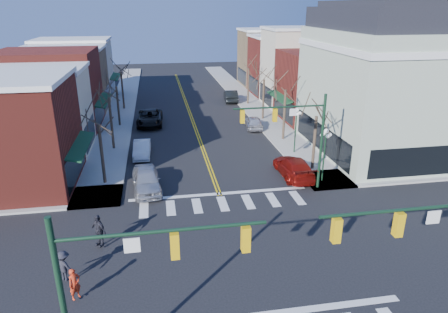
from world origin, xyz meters
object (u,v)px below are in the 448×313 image
lamppost_corner (325,146)px  pedestrian_red_a (75,284)px  car_right_near (294,167)px  victorian_corner (389,80)px  car_left_mid (142,149)px  lamppost_midblock (296,123)px  car_left_near (146,180)px  car_right_far (231,96)px  pedestrian_dark_a (99,230)px  pedestrian_dark_b (64,266)px  car_right_mid (253,122)px  car_left_far (150,118)px

lamppost_corner → pedestrian_red_a: 19.80m
car_right_near → lamppost_corner: bearing=140.7°
victorian_corner → car_left_mid: (-22.18, 2.17, -5.96)m
lamppost_midblock → car_left_near: lamppost_midblock is taller
lamppost_midblock → pedestrian_red_a: lamppost_midblock is taller
car_left_near → lamppost_corner: bearing=-8.4°
lamppost_corner → car_right_far: bearing=93.6°
car_right_near → pedestrian_red_a: bearing=39.5°
car_right_near → victorian_corner: bearing=-155.9°
lamppost_midblock → car_right_far: (-1.80, 22.22, -2.14)m
pedestrian_dark_a → car_right_near: bearing=75.3°
victorian_corner → pedestrian_red_a: (-24.82, -16.72, -5.72)m
victorian_corner → pedestrian_dark_b: 30.30m
lamppost_corner → car_left_near: lamppost_corner is taller
lamppost_corner → car_right_far: lamppost_corner is taller
lamppost_corner → car_left_mid: (-13.88, 8.17, -2.27)m
car_right_mid → car_right_near: bearing=95.2°
lamppost_midblock → car_right_mid: (-1.80, 8.55, -2.25)m
victorian_corner → car_left_near: 23.07m
lamppost_corner → pedestrian_red_a: bearing=-147.0°
pedestrian_dark_a → car_left_near: bearing=116.9°
car_left_far → car_right_far: bearing=44.4°
car_right_near → pedestrian_dark_b: bearing=34.7°
lamppost_midblock → car_left_mid: 14.17m
car_left_far → lamppost_midblock: bearing=-39.8°
car_left_mid → pedestrian_red_a: pedestrian_red_a is taller
lamppost_corner → pedestrian_dark_b: (-17.26, -9.26, -2.00)m
lamppost_corner → car_right_far: size_ratio=0.87×
car_left_near → car_right_near: 11.63m
car_left_far → pedestrian_dark_a: size_ratio=3.13×
pedestrian_dark_b → pedestrian_dark_a: bearing=-82.3°
pedestrian_red_a → car_left_mid: bearing=39.0°
car_left_mid → lamppost_corner: bearing=-29.2°
car_right_near → car_right_far: size_ratio=1.09×
victorian_corner → car_left_far: size_ratio=2.37×
lamppost_corner → car_left_far: (-13.19, 18.50, -2.13)m
car_right_far → car_right_near: bearing=94.9°
victorian_corner → pedestrian_dark_a: size_ratio=7.41×
lamppost_corner → pedestrian_dark_b: 19.68m
car_right_mid → pedestrian_dark_b: (-15.46, -24.31, 0.25)m
car_left_far → car_right_far: 15.30m
car_right_near → car_right_mid: bearing=-90.1°
car_left_near → car_left_far: (0.22, 17.68, -0.00)m
car_right_far → pedestrian_dark_b: (-15.46, -37.98, 0.15)m
lamppost_midblock → car_left_far: (-13.19, 12.00, -2.13)m
car_left_near → pedestrian_dark_a: (-2.54, -7.20, 0.28)m
car_left_mid → pedestrian_red_a: (-2.64, -18.89, 0.24)m
car_left_near → car_right_mid: car_left_near is taller
car_right_mid → car_right_far: size_ratio=0.85×
car_left_near → pedestrian_dark_a: size_ratio=2.55×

